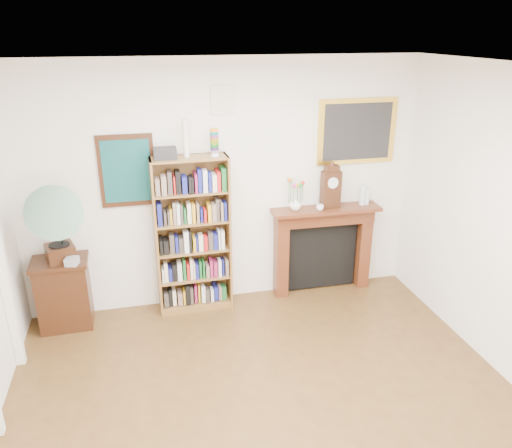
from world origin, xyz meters
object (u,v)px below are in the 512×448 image
Objects in this scene: cd_stack at (72,261)px; teacup at (320,208)px; side_cabinet at (64,293)px; gramophone at (52,220)px; fireplace at (323,242)px; bookshelf at (192,227)px; bottle_left at (363,195)px; flower_vase at (295,204)px; bottle_right at (367,196)px; mantel_clock at (331,188)px.

teacup is (2.74, 0.16, 0.30)m from cd_stack.
side_cabinet is 0.88× the size of gramophone.
bookshelf is at bearing -175.87° from fireplace.
side_cabinet is at bearing 136.17° from cd_stack.
bottle_left is at bearing 0.27° from side_cabinet.
side_cabinet is 2.99m from teacup.
bottle_right is at bearing 0.03° from flower_vase.
bottle_right is at bearing -0.26° from bookshelf.
bottle_left is (3.31, 0.24, 0.39)m from cd_stack.
teacup reaches higher than side_cabinet.
bottle_right is at bearing 4.17° from cd_stack.
fireplace is at bearing 1.25° from side_cabinet.
bookshelf is 14.31× the size of flower_vase.
cd_stack is at bearing -175.88° from bottle_left.
gramophone reaches higher than flower_vase.
fireplace is at bearing 4.95° from flower_vase.
bottle_left is (0.41, 0.01, -0.12)m from mantel_clock.
bottle_right is at bearing 0.36° from side_cabinet.
flower_vase is (-0.42, 0.02, -0.17)m from mantel_clock.
bottle_left reaches higher than teacup.
fireplace is 0.70m from mantel_clock.
teacup is (-0.10, -0.12, 0.49)m from fireplace.
mantel_clock is at bearing -178.75° from bottle_left.
mantel_clock reaches higher than fireplace.
bookshelf is 1.66m from mantel_clock.
bottle_right reaches higher than side_cabinet.
side_cabinet is 0.60× the size of fireplace.
teacup is at bearing -17.32° from flower_vase.
mantel_clock is 0.45m from flower_vase.
fireplace is (1.58, 0.07, -0.37)m from bookshelf.
cd_stack is 0.83× the size of flower_vase.
side_cabinet is 3.19m from mantel_clock.
side_cabinet is at bearing -178.43° from bottle_left.
teacup is (1.47, -0.05, 0.12)m from bookshelf.
bottle_left reaches higher than cd_stack.
fireplace is 5.43× the size of bottle_left.
flower_vase reaches higher than side_cabinet.
side_cabinet is 3.61m from bottle_right.
bottle_left is at bearing 7.92° from teacup.
fireplace is 0.51m from teacup.
bottle_left is at bearing -2.24° from mantel_clock.
flower_vase is 0.29m from teacup.
flower_vase is at bearing 174.38° from mantel_clock.
bottle_left is (0.83, -0.01, 0.05)m from flower_vase.
bottle_right is at bearing -1.56° from mantel_clock.
flower_vase is at bearing 0.91° from side_cabinet.
side_cabinet is 1.55× the size of mantel_clock.
bottle_left is (2.04, 0.03, 0.21)m from bookshelf.
bottle_right is at bearing -1.99° from fireplace.
cd_stack is 2.77m from teacup.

